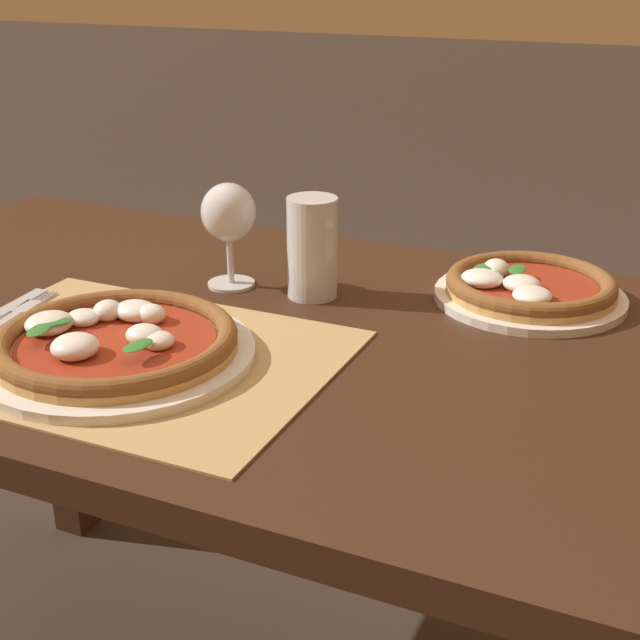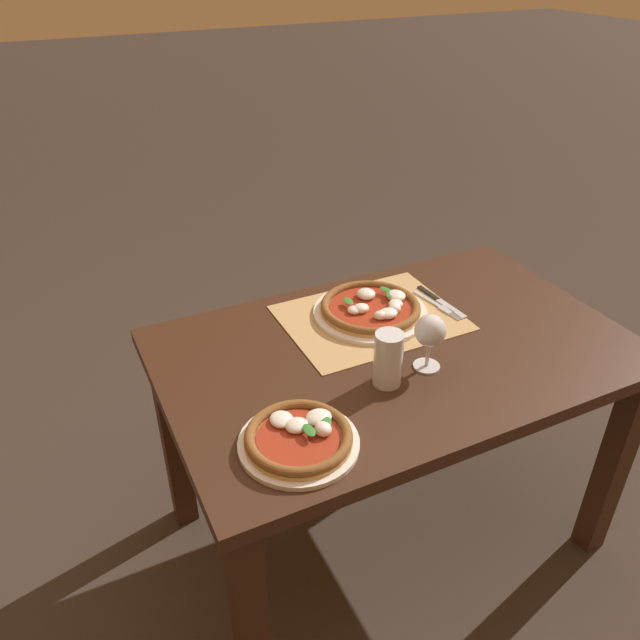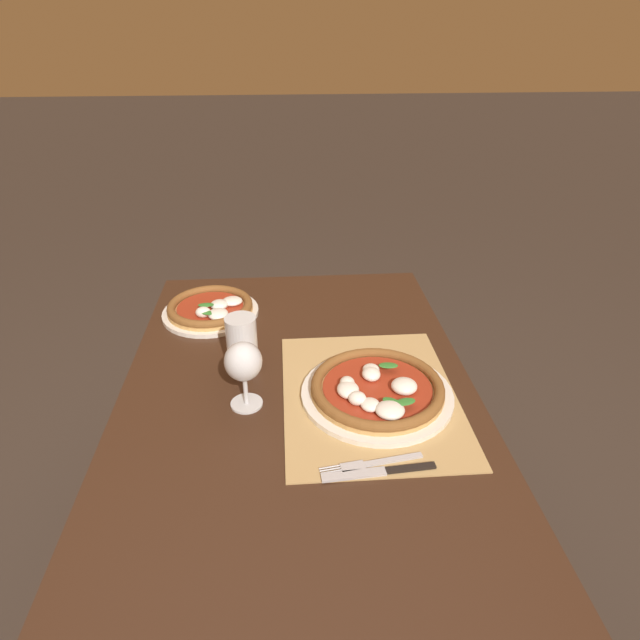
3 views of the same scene
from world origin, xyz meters
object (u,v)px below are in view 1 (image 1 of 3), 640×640
Objects in this scene: wine_glass at (229,217)px; pint_glass at (312,250)px; pizza_near at (115,343)px; fork at (12,317)px; pizza_far at (528,288)px.

pint_glass is (0.13, 0.01, -0.04)m from wine_glass.
wine_glass reaches higher than pizza_near.
fork is (-0.33, -0.25, -0.06)m from pint_glass.
fork is at bearing -129.95° from wine_glass.
pint_glass is at bearing 5.17° from wine_glass.
wine_glass is at bearing -174.83° from pint_glass.
pint_glass is (-0.29, -0.11, 0.05)m from pizza_far.
pizza_near is 1.24× the size of pizza_far.
pint_glass is 0.72× the size of fork.
pizza_near is at bearing -89.61° from wine_glass.
wine_glass reaches higher than pizza_far.
pizza_far is 0.44m from wine_glass.
fork is at bearing 167.63° from pizza_near.
wine_glass is (-0.42, -0.12, 0.09)m from pizza_far.
pizza_near is 2.16× the size of wine_glass.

